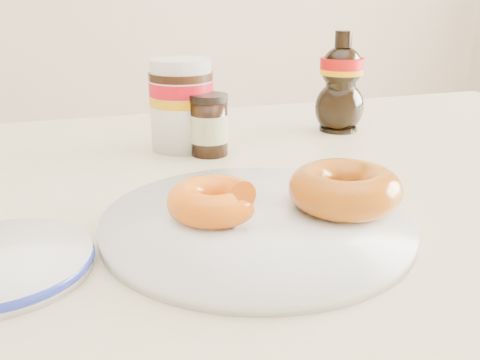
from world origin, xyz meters
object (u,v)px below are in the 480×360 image
object	(u,v)px
dining_table	(271,246)
syrup_bottle	(341,82)
nutella_jar	(182,101)
plate	(257,222)
dark_jar	(209,126)
donut_whole	(345,189)
donut_bitten	(214,200)

from	to	relation	value
dining_table	syrup_bottle	bearing A→B (deg)	45.87
dining_table	nutella_jar	size ratio (longest dim) A/B	10.68
plate	syrup_bottle	distance (m)	0.43
dark_jar	donut_whole	bearing A→B (deg)	-76.89
donut_bitten	syrup_bottle	distance (m)	0.45
plate	nutella_jar	size ratio (longest dim) A/B	2.31
plate	donut_bitten	size ratio (longest dim) A/B	3.33
donut_whole	nutella_jar	bearing A→B (deg)	106.04
donut_bitten	dining_table	bearing A→B (deg)	36.74
donut_whole	nutella_jar	world-z (taller)	nutella_jar
nutella_jar	dark_jar	world-z (taller)	nutella_jar
plate	nutella_jar	distance (m)	0.32
nutella_jar	syrup_bottle	distance (m)	0.27
donut_bitten	syrup_bottle	size ratio (longest dim) A/B	0.56
dining_table	dark_jar	size ratio (longest dim) A/B	16.12
syrup_bottle	dining_table	bearing A→B (deg)	-134.13
dining_table	dark_jar	xyz separation A→B (m)	(-0.04, 0.15, 0.13)
plate	dark_jar	world-z (taller)	dark_jar
syrup_bottle	dark_jar	world-z (taller)	syrup_bottle
dining_table	nutella_jar	xyz separation A→B (m)	(-0.07, 0.19, 0.15)
plate	donut_bitten	distance (m)	0.05
dining_table	plate	world-z (taller)	plate
donut_whole	dark_jar	bearing A→B (deg)	103.11
plate	donut_bitten	xyz separation A→B (m)	(-0.04, 0.01, 0.02)
dining_table	dark_jar	world-z (taller)	dark_jar
syrup_bottle	nutella_jar	bearing A→B (deg)	-175.68
dining_table	donut_whole	bearing A→B (deg)	-78.45
dining_table	syrup_bottle	xyz separation A→B (m)	(0.21, 0.21, 0.16)
dark_jar	dining_table	bearing A→B (deg)	-75.57
dining_table	donut_bitten	world-z (taller)	donut_bitten
donut_bitten	syrup_bottle	xyz separation A→B (m)	(0.31, 0.32, 0.05)
donut_bitten	nutella_jar	world-z (taller)	nutella_jar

